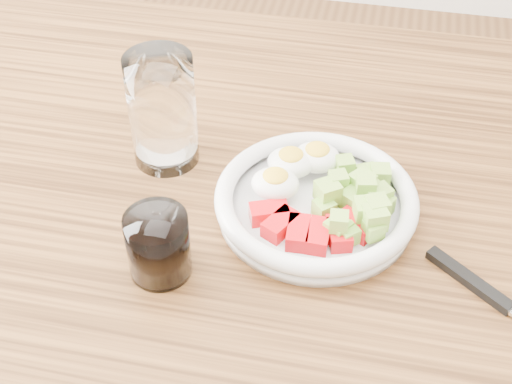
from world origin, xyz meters
TOP-DOWN VIEW (x-y plane):
  - dining_table at (0.00, 0.00)m, footprint 1.50×0.90m
  - bowl at (0.06, 0.02)m, footprint 0.22×0.22m
  - fork at (0.24, -0.06)m, footprint 0.17×0.14m
  - water_glass at (-0.13, 0.08)m, footprint 0.08×0.08m
  - coffee_glass at (-0.09, -0.09)m, footprint 0.06×0.06m

SIDE VIEW (x-z plane):
  - dining_table at x=0.00m, z-range 0.28..1.05m
  - fork at x=0.24m, z-range 0.77..0.78m
  - bowl at x=0.06m, z-range 0.76..0.82m
  - coffee_glass at x=-0.09m, z-range 0.77..0.84m
  - water_glass at x=-0.13m, z-range 0.77..0.91m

